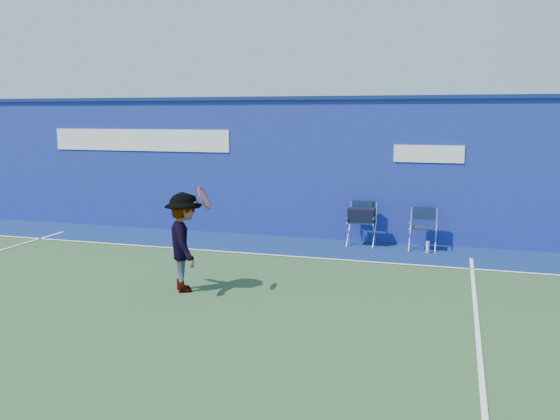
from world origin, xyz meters
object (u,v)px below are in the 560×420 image
(directors_chair_right, at_px, (423,237))
(tennis_player, at_px, (184,242))
(water_bottle, at_px, (428,247))
(directors_chair_left, at_px, (362,227))

(directors_chair_right, xyz_separation_m, tennis_player, (-3.35, -3.90, 0.50))
(directors_chair_right, distance_m, water_bottle, 0.32)
(directors_chair_left, xyz_separation_m, tennis_player, (-2.11, -3.97, 0.38))
(directors_chair_left, distance_m, directors_chair_right, 1.25)
(water_bottle, bearing_deg, directors_chair_right, 114.06)
(directors_chair_right, relative_size, tennis_player, 0.51)
(directors_chair_left, distance_m, tennis_player, 4.51)
(directors_chair_left, relative_size, directors_chair_right, 1.08)
(directors_chair_right, distance_m, tennis_player, 5.16)
(directors_chair_right, height_order, water_bottle, directors_chair_right)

